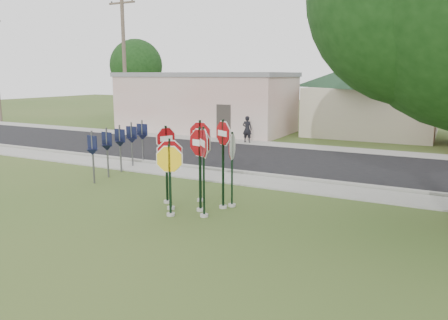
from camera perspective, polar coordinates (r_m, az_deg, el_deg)
The scene contains 19 objects.
ground at distance 12.32m, azimuth -7.70°, elevation -8.15°, with size 120.00×120.00×0.00m, color #38541F.
sidewalk_near at distance 16.91m, azimuth 3.07°, elevation -2.65°, with size 60.00×1.60×0.06m, color gray.
road at distance 21.00m, azimuth 8.17°, elevation -0.07°, with size 60.00×7.00×0.04m, color black.
sidewalk_far at distance 25.04m, azimuth 11.46°, elevation 1.64°, with size 60.00×1.60×0.06m, color gray.
curb at distance 17.80m, azimuth 4.41°, elevation -1.84°, with size 60.00×0.20×0.14m, color gray.
stop_sign_center at distance 12.87m, azimuth -3.16°, elevation 0.50°, with size 1.14×0.31×2.66m.
stop_sign_yellow at distance 12.57m, azimuth -7.11°, elevation -1.45°, with size 1.02×0.41×2.22m.
stop_sign_left at distance 13.17m, azimuth -7.07°, elevation -0.61°, with size 0.88×0.65×2.29m.
stop_sign_right at distance 12.31m, azimuth -2.68°, elevation 0.29°, with size 0.81×0.86×2.74m.
stop_sign_back_right at distance 13.11m, azimuth -0.12°, elevation 1.15°, with size 0.91×0.52×2.84m.
stop_sign_back_left at distance 13.88m, azimuth -3.12°, elevation 1.37°, with size 1.01×0.24×2.74m.
stop_sign_far_right at distance 13.32m, azimuth 1.06°, elevation 0.17°, with size 0.30×1.08×2.45m.
stop_sign_far_left at distance 13.82m, azimuth -7.55°, elevation 0.71°, with size 0.36×0.91×2.58m.
route_sign_row at distance 18.74m, azimuth -13.41°, elevation 2.13°, with size 1.43×4.63×2.00m.
building_stucco at distance 31.73m, azimuth -2.37°, elevation 7.65°, with size 12.20×6.20×4.20m.
building_house at distance 31.83m, azimuth 19.18°, elevation 9.76°, with size 11.60×11.60×6.20m.
utility_pole_near at distance 32.27m, azimuth -12.89°, elevation 12.45°, with size 2.20×0.26×9.50m.
bg_tree_left at distance 42.87m, azimuth -11.39°, elevation 11.98°, with size 4.90×4.90×7.35m.
pedestrian at distance 26.09m, azimuth 3.04°, elevation 4.04°, with size 0.58×0.38×1.59m, color black.
Camera 1 is at (6.78, -9.47, 4.03)m, focal length 35.00 mm.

